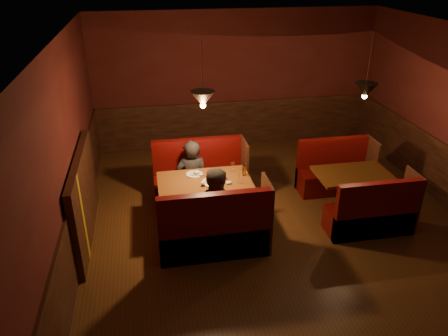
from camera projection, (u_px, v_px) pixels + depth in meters
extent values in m
cube|color=#4B2E17|center=(281.00, 230.00, 6.80)|extent=(6.00, 7.00, 0.01)
cube|color=black|center=(294.00, 38.00, 5.52)|extent=(6.00, 7.00, 0.01)
cube|color=#41120D|center=(236.00, 81.00, 9.26)|extent=(6.00, 0.01, 2.90)
cube|color=#41120D|center=(439.00, 336.00, 3.07)|extent=(6.00, 0.01, 2.90)
cube|color=#41120D|center=(65.00, 160.00, 5.68)|extent=(0.01, 7.00, 2.90)
cube|color=black|center=(236.00, 123.00, 9.65)|extent=(6.00, 0.04, 1.00)
cube|color=black|center=(78.00, 222.00, 6.10)|extent=(0.04, 7.00, 1.00)
cube|color=black|center=(84.00, 198.00, 6.40)|extent=(0.10, 2.20, 1.30)
cube|color=gold|center=(84.00, 218.00, 5.92)|extent=(0.01, 0.12, 1.30)
cylinder|color=#333333|center=(202.00, 70.00, 5.90)|extent=(0.01, 0.01, 0.80)
cone|color=black|center=(203.00, 99.00, 6.08)|extent=(0.34, 0.34, 0.22)
sphere|color=#FFBF72|center=(203.00, 105.00, 6.12)|extent=(0.08, 0.08, 0.08)
cylinder|color=#333333|center=(369.00, 63.00, 6.28)|extent=(0.01, 0.01, 0.80)
cone|color=black|center=(365.00, 90.00, 6.46)|extent=(0.34, 0.34, 0.22)
sphere|color=#FFBF72|center=(364.00, 96.00, 6.50)|extent=(0.08, 0.08, 0.08)
cube|color=brown|center=(205.00, 182.00, 6.66)|extent=(1.42, 0.86, 0.05)
cylinder|color=black|center=(205.00, 204.00, 6.82)|extent=(0.14, 0.14, 0.71)
cylinder|color=black|center=(206.00, 222.00, 6.97)|extent=(0.57, 0.57, 0.04)
cylinder|color=silver|center=(211.00, 182.00, 6.57)|extent=(0.28, 0.28, 0.02)
cube|color=black|center=(209.00, 181.00, 6.55)|extent=(0.09, 0.08, 0.04)
ellipsoid|color=silver|center=(203.00, 183.00, 6.47)|extent=(0.07, 0.07, 0.06)
cube|color=tan|center=(212.00, 185.00, 6.45)|extent=(0.09, 0.08, 0.03)
cylinder|color=silver|center=(209.00, 185.00, 6.48)|extent=(0.07, 0.12, 0.01)
cylinder|color=silver|center=(194.00, 174.00, 6.82)|extent=(0.26, 0.26, 0.02)
ellipsoid|color=beige|center=(197.00, 172.00, 6.81)|extent=(0.10, 0.10, 0.05)
cube|color=silver|center=(198.00, 176.00, 6.75)|extent=(0.20, 0.07, 0.00)
cylinder|color=white|center=(225.00, 177.00, 6.67)|extent=(0.05, 0.05, 0.09)
cylinder|color=white|center=(233.00, 167.00, 6.89)|extent=(0.08, 0.08, 0.15)
cylinder|color=white|center=(241.00, 179.00, 6.54)|extent=(0.08, 0.08, 0.15)
cylinder|color=#47230F|center=(244.00, 171.00, 6.77)|extent=(0.06, 0.06, 0.16)
cylinder|color=#47230F|center=(244.00, 164.00, 6.72)|extent=(0.03, 0.03, 0.07)
ellipsoid|color=white|center=(229.00, 183.00, 6.54)|extent=(0.10, 0.09, 0.04)
cube|color=#4C060B|center=(199.00, 188.00, 7.53)|extent=(1.52, 0.56, 0.46)
cube|color=#4C060B|center=(197.00, 167.00, 7.59)|extent=(1.52, 0.12, 1.07)
cube|color=black|center=(244.00, 169.00, 7.52)|extent=(0.04, 0.56, 1.07)
cube|color=#4C060B|center=(213.00, 237.00, 6.23)|extent=(1.52, 0.56, 0.46)
cube|color=#4C060B|center=(215.00, 228.00, 5.90)|extent=(1.52, 0.12, 1.07)
cube|color=black|center=(266.00, 214.00, 6.22)|extent=(0.04, 0.56, 1.07)
cube|color=brown|center=(353.00, 174.00, 7.08)|extent=(1.20, 0.77, 0.05)
cylinder|color=black|center=(350.00, 192.00, 7.22)|extent=(0.13, 0.13, 0.63)
cylinder|color=black|center=(348.00, 208.00, 7.36)|extent=(0.51, 0.51, 0.04)
cube|color=#4C060B|center=(334.00, 180.00, 7.85)|extent=(1.29, 0.50, 0.41)
cube|color=#4C060B|center=(331.00, 162.00, 7.90)|extent=(1.29, 0.11, 0.95)
cube|color=black|center=(370.00, 164.00, 7.84)|extent=(0.04, 0.50, 0.95)
cube|color=#4C060B|center=(368.00, 219.00, 6.70)|extent=(1.29, 0.50, 0.41)
cube|color=#4C060B|center=(377.00, 211.00, 6.41)|extent=(1.29, 0.11, 0.95)
cube|color=black|center=(411.00, 200.00, 6.68)|extent=(0.04, 0.50, 0.95)
imported|color=black|center=(191.00, 163.00, 7.20)|extent=(0.57, 0.39, 1.51)
imported|color=#39342D|center=(219.00, 197.00, 6.17)|extent=(0.83, 0.69, 1.56)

